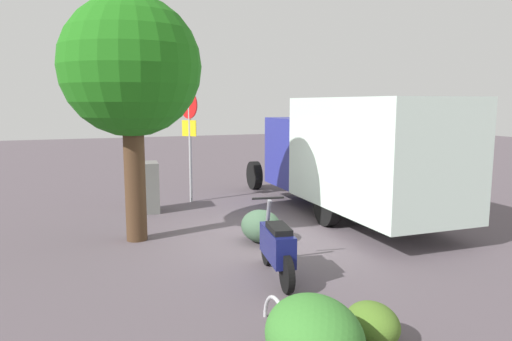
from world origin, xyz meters
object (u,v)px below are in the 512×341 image
Objects in this scene: motorcycle at (277,247)px; bike_rack_hoop at (276,330)px; stop_sign at (189,129)px; box_truck_near at (352,152)px; street_tree at (131,69)px; utility_cabinet at (150,187)px.

motorcycle reaches higher than bike_rack_hoop.
box_truck_near is at bearing -134.26° from stop_sign.
street_tree is 3.78m from utility_cabinet.
street_tree is 5.69× the size of bike_rack_hoop.
utility_cabinet is (2.36, 4.48, -0.96)m from box_truck_near.
utility_cabinet is at bearing -14.80° from street_tree.
street_tree reaches higher than bike_rack_hoop.
stop_sign is at bearing 47.22° from box_truck_near.
motorcycle is (-3.08, 3.34, -1.08)m from box_truck_near.
utility_cabinet is (5.45, 1.15, 0.12)m from motorcycle.
motorcycle is 1.41× the size of utility_cabinet.
street_tree reaches higher than utility_cabinet.
utility_cabinet is 1.50× the size of bike_rack_hoop.
bike_rack_hoop is (-7.05, -0.43, -0.64)m from utility_cabinet.
street_tree is at bearing 165.20° from utility_cabinet.
motorcycle is 6.42m from stop_sign.
bike_rack_hoop is (-7.83, 0.82, -2.06)m from stop_sign.
motorcycle is at bearing 179.04° from stop_sign.
stop_sign is at bearing -30.34° from street_tree.
street_tree is at bearing 149.66° from stop_sign.
bike_rack_hoop is at bearing 174.02° from stop_sign.
street_tree is (-3.25, 1.90, 1.36)m from stop_sign.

